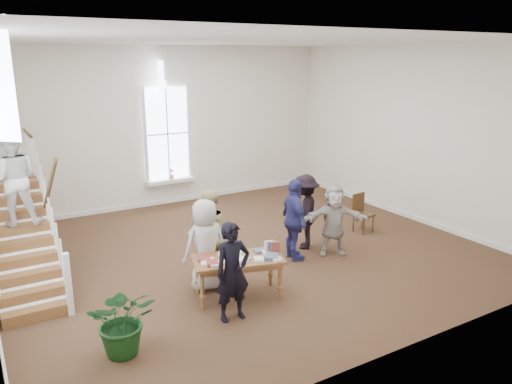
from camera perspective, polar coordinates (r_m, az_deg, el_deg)
ground at (r=11.14m, az=-1.37°, el=-6.83°), size 10.00×10.00×0.00m
room_shell at (r=14.81m, az=-9.73°, el=0.22°), size 10.49×10.00×10.00m
staircase at (r=10.12m, az=-25.67°, el=-0.99°), size 1.10×4.10×2.92m
library_table at (r=8.92m, az=-2.05°, el=-8.02°), size 1.74×1.20×0.80m
police_officer at (r=8.14m, az=-2.68°, el=-9.09°), size 0.61×0.41×1.67m
elderly_woman at (r=9.21m, az=-5.80°, el=-6.03°), size 0.86×0.58×1.72m
person_yellow at (r=9.75m, az=-5.45°, el=-4.72°), size 0.87×0.70×1.74m
woman_cluster_a at (r=10.48m, az=4.40°, el=-3.19°), size 0.62×1.10×1.76m
woman_cluster_b at (r=11.17m, az=5.60°, el=-2.25°), size 1.20×1.23×1.69m
woman_cluster_c at (r=10.88m, az=8.89°, el=-3.18°), size 1.51×1.05×1.56m
floor_plant at (r=7.63m, az=-14.91°, el=-13.95°), size 1.15×1.06×1.06m
side_chair at (r=12.52m, az=11.93°, el=-2.09°), size 0.46×0.46×0.95m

